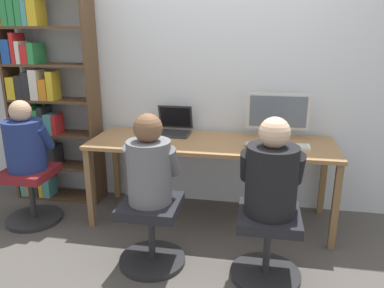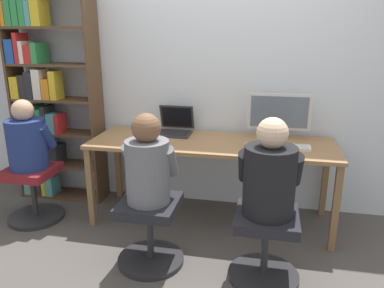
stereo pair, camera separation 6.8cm
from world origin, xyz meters
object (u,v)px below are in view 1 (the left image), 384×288
object	(u,v)px
laptop	(173,128)
bookshelf	(41,100)
desktop_monitor	(278,115)
person_at_laptop	(149,165)
office_chair_side	(31,192)
person_near_shelf	(25,141)
office_chair_left	(267,242)
office_chair_right	(151,229)
person_at_monitor	(272,174)
keyboard	(282,146)

from	to	relation	value
laptop	bookshelf	bearing A→B (deg)	-179.77
desktop_monitor	person_at_laptop	xyz separation A→B (m)	(-0.87, -0.91, -0.18)
office_chair_side	person_at_laptop	bearing A→B (deg)	-19.05
laptop	person_near_shelf	world-z (taller)	person_near_shelf
desktop_monitor	office_chair_left	bearing A→B (deg)	-93.60
person_at_laptop	office_chair_right	bearing A→B (deg)	-90.00
laptop	person_at_monitor	world-z (taller)	person_at_monitor
desktop_monitor	office_chair_side	distance (m)	2.24
laptop	office_chair_side	size ratio (longest dim) A/B	0.65
laptop	office_chair_side	world-z (taller)	laptop
office_chair_left	bookshelf	world-z (taller)	bookshelf
desktop_monitor	keyboard	bearing A→B (deg)	-80.92
office_chair_left	desktop_monitor	bearing A→B (deg)	86.40
office_chair_right	laptop	bearing A→B (deg)	92.95
person_near_shelf	desktop_monitor	bearing A→B (deg)	13.23
office_chair_left	person_at_monitor	bearing A→B (deg)	90.00
office_chair_left	office_chair_side	world-z (taller)	same
office_chair_left	person_near_shelf	xyz separation A→B (m)	(-2.02, 0.45, 0.47)
office_chair_left	person_near_shelf	world-z (taller)	person_near_shelf
office_chair_right	person_near_shelf	world-z (taller)	person_near_shelf
laptop	office_chair_left	bearing A→B (deg)	-47.70
person_at_laptop	office_chair_side	world-z (taller)	person_at_laptop
office_chair_right	person_near_shelf	distance (m)	1.37
office_chair_left	person_at_monitor	size ratio (longest dim) A/B	0.76
laptop	keyboard	bearing A→B (deg)	-14.84
keyboard	desktop_monitor	bearing A→B (deg)	99.08
person_at_laptop	office_chair_left	bearing A→B (deg)	-1.92
office_chair_left	office_chair_side	bearing A→B (deg)	167.58
person_at_laptop	person_near_shelf	bearing A→B (deg)	160.77
keyboard	bookshelf	world-z (taller)	bookshelf
desktop_monitor	office_chair_right	size ratio (longest dim) A/B	1.08
person_at_monitor	person_near_shelf	xyz separation A→B (m)	(-2.02, 0.45, -0.02)
laptop	office_chair_left	xyz separation A→B (m)	(0.86, -0.94, -0.51)
keyboard	person_at_monitor	distance (m)	0.69
laptop	office_chair_left	world-z (taller)	laptop
person_at_laptop	person_near_shelf	world-z (taller)	person_at_laptop
person_at_laptop	person_near_shelf	distance (m)	1.28
bookshelf	office_chair_side	bearing A→B (deg)	-77.02
office_chair_left	person_near_shelf	size ratio (longest dim) A/B	0.82
person_at_monitor	keyboard	bearing A→B (deg)	81.78
desktop_monitor	person_at_laptop	world-z (taller)	desktop_monitor
laptop	person_at_monitor	bearing A→B (deg)	-47.57
desktop_monitor	laptop	world-z (taller)	desktop_monitor
desktop_monitor	bookshelf	bearing A→B (deg)	-179.97
office_chair_side	person_near_shelf	distance (m)	0.47
keyboard	office_chair_left	xyz separation A→B (m)	(-0.10, -0.69, -0.47)
office_chair_left	office_chair_side	distance (m)	2.07
office_chair_right	person_at_laptop	size ratio (longest dim) A/B	0.78
desktop_monitor	bookshelf	world-z (taller)	bookshelf
office_chair_right	bookshelf	world-z (taller)	bookshelf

